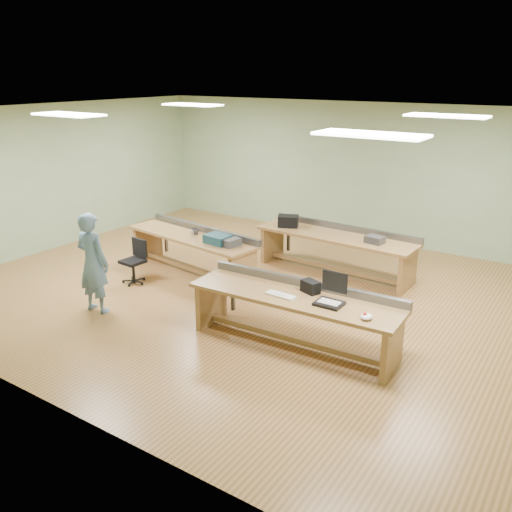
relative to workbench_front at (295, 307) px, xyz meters
The scene contains 22 objects.
floor 1.98m from the workbench_front, 140.50° to the left, with size 10.00×10.00×0.00m, color #A46E3E.
ceiling 3.09m from the workbench_front, 140.50° to the left, with size 10.00×10.00×0.00m, color silver.
wall_back 5.49m from the workbench_front, 105.73° to the left, with size 10.00×0.04×3.00m, color #8FAA80.
wall_front 3.29m from the workbench_front, 117.73° to the right, with size 10.00×0.04×3.00m, color #8FAA80.
wall_left 6.65m from the workbench_front, 169.41° to the left, with size 0.04×8.00×3.00m, color #8FAA80.
fluor_panels 3.07m from the workbench_front, 140.50° to the left, with size 6.20×3.50×0.03m.
workbench_front is the anchor object (origin of this frame).
workbench_mid 3.28m from the workbench_front, 154.94° to the left, with size 2.88×1.13×0.86m.
workbench_back 2.99m from the workbench_front, 104.86° to the left, with size 3.06×0.95×0.86m.
person 3.27m from the workbench_front, 166.54° to the right, with size 0.59×0.39×1.61m, color slate.
laptop_base 0.58m from the workbench_front, ahead, with size 0.35×0.29×0.04m, color black.
laptop_screen 0.71m from the workbench_front, ahead, with size 0.35×0.02×0.28m, color black.
keyboard 0.29m from the workbench_front, 132.46° to the right, with size 0.43×0.14×0.02m, color silver.
trackball_mouse 1.14m from the workbench_front, ahead, with size 0.14×0.17×0.07m, color white.
camera_bag 0.35m from the workbench_front, 52.99° to the left, with size 0.25×0.16×0.17m, color black.
task_chair 3.59m from the workbench_front, behind, with size 0.45×0.45×0.79m.
parts_bin_teal 2.61m from the workbench_front, 151.20° to the left, with size 0.44×0.33×0.15m, color #13343E.
parts_bin_grey 2.48m from the workbench_front, 148.85° to the left, with size 0.48×0.31×0.13m, color #313133.
mug 3.30m from the workbench_front, 153.84° to the left, with size 0.14×0.14×0.11m, color #313133.
drinks_can 3.15m from the workbench_front, 156.37° to the left, with size 0.07×0.07×0.12m, color silver.
storage_box_back 3.38m from the workbench_front, 122.05° to the left, with size 0.38×0.27×0.22m, color black.
tray_back 2.79m from the workbench_front, 89.65° to the left, with size 0.31×0.23×0.13m, color #313133.
Camera 1 is at (4.75, -7.14, 3.63)m, focal length 38.00 mm.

